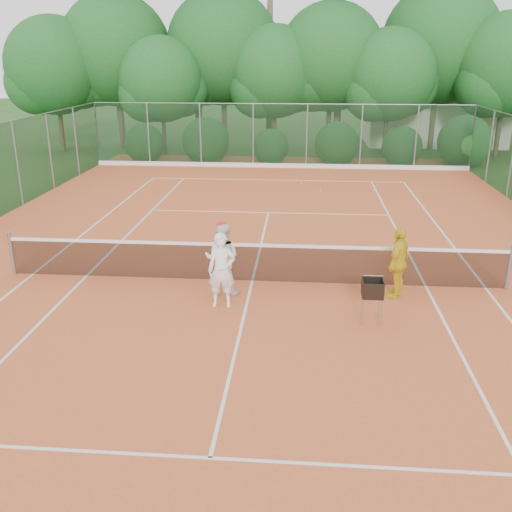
% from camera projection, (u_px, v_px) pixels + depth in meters
% --- Properties ---
extents(ground, '(120.00, 120.00, 0.00)m').
position_uv_depth(ground, '(252.00, 282.00, 13.72)').
color(ground, '#224819').
rests_on(ground, ground).
extents(clay_court, '(18.00, 36.00, 0.02)m').
position_uv_depth(clay_court, '(252.00, 282.00, 13.72)').
color(clay_court, '#D45F31').
rests_on(clay_court, ground).
extents(club_building, '(8.00, 5.00, 3.00)m').
position_uv_depth(club_building, '(432.00, 119.00, 35.08)').
color(club_building, beige).
rests_on(club_building, ground).
extents(tennis_net, '(11.97, 0.10, 1.10)m').
position_uv_depth(tennis_net, '(252.00, 262.00, 13.54)').
color(tennis_net, gray).
rests_on(tennis_net, clay_court).
extents(player_white, '(0.61, 0.42, 1.63)m').
position_uv_depth(player_white, '(222.00, 270.00, 12.14)').
color(player_white, white).
rests_on(player_white, clay_court).
extents(player_center_grp, '(0.84, 0.68, 1.69)m').
position_uv_depth(player_center_grp, '(222.00, 258.00, 12.80)').
color(player_center_grp, white).
rests_on(player_center_grp, clay_court).
extents(player_yellow, '(0.82, 1.03, 1.64)m').
position_uv_depth(player_yellow, '(398.00, 263.00, 12.59)').
color(player_yellow, gold).
rests_on(player_yellow, clay_court).
extents(ball_hopper, '(0.40, 0.40, 0.92)m').
position_uv_depth(ball_hopper, '(373.00, 289.00, 11.37)').
color(ball_hopper, gray).
rests_on(ball_hopper, clay_court).
extents(stray_ball_a, '(0.07, 0.07, 0.07)m').
position_uv_depth(stray_ball_a, '(301.00, 184.00, 24.07)').
color(stray_ball_a, yellow).
rests_on(stray_ball_a, clay_court).
extents(stray_ball_b, '(0.07, 0.07, 0.07)m').
position_uv_depth(stray_ball_b, '(320.00, 190.00, 22.88)').
color(stray_ball_b, '#D4E835').
rests_on(stray_ball_b, clay_court).
extents(stray_ball_c, '(0.07, 0.07, 0.07)m').
position_uv_depth(stray_ball_c, '(374.00, 190.00, 22.84)').
color(stray_ball_c, '#C2D431').
rests_on(stray_ball_c, clay_court).
extents(court_markings, '(11.03, 23.83, 0.01)m').
position_uv_depth(court_markings, '(252.00, 281.00, 13.71)').
color(court_markings, white).
rests_on(court_markings, clay_court).
extents(fence_back, '(18.07, 0.07, 3.00)m').
position_uv_depth(fence_back, '(280.00, 136.00, 27.31)').
color(fence_back, '#19381E').
rests_on(fence_back, clay_court).
extents(tropical_treeline, '(32.10, 8.49, 15.03)m').
position_uv_depth(tropical_treeline, '(311.00, 56.00, 30.92)').
color(tropical_treeline, brown).
rests_on(tropical_treeline, ground).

